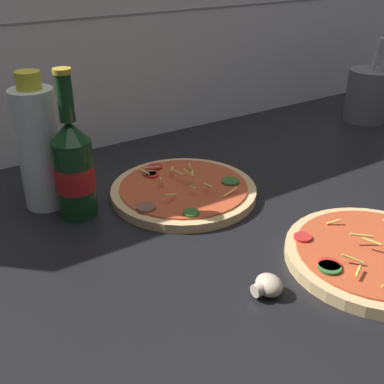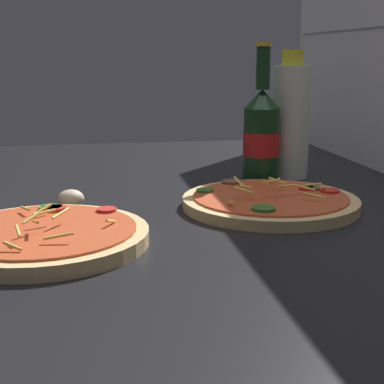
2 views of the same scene
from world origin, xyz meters
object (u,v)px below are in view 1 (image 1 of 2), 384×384
mushroom_left (268,286)px  utensil_crock (368,95)px  pizza_far (183,191)px  beer_bottle (74,167)px  pizza_near (374,256)px  oil_bottle (39,147)px

mushroom_left → utensil_crock: bearing=30.6°
pizza_far → utensil_crock: size_ratio=1.27×
beer_bottle → mushroom_left: (12.94, -33.15, -7.24)cm
beer_bottle → utensil_crock: 79.44cm
mushroom_left → beer_bottle: bearing=111.3°
pizza_near → mushroom_left: size_ratio=6.16×
pizza_far → pizza_near: bearing=-69.3°
pizza_near → beer_bottle: bearing=130.2°
pizza_near → utensil_crock: bearing=40.8°
mushroom_left → oil_bottle: bearing=112.4°
mushroom_left → utensil_crock: utensil_crock is taller
oil_bottle → pizza_far: bearing=-25.4°
pizza_far → oil_bottle: bearing=154.6°
oil_bottle → utensil_crock: (82.56, -0.40, -4.08)cm
pizza_near → oil_bottle: bearing=128.6°
pizza_near → oil_bottle: size_ratio=1.10×
utensil_crock → oil_bottle: bearing=179.7°
beer_bottle → utensil_crock: (79.18, 6.05, -2.03)cm
pizza_near → pizza_far: 34.37cm
beer_bottle → mushroom_left: 36.32cm
oil_bottle → mushroom_left: 43.83cm
pizza_far → oil_bottle: (-21.69, 10.31, 9.74)cm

